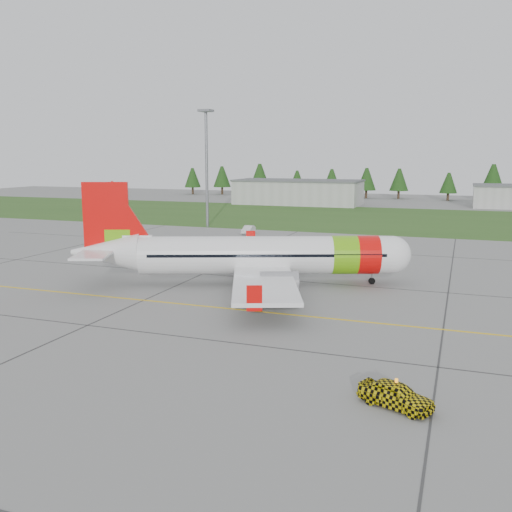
% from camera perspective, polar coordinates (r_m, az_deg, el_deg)
% --- Properties ---
extents(ground, '(320.00, 320.00, 0.00)m').
position_cam_1_polar(ground, '(37.95, 2.30, -9.21)').
color(ground, gray).
rests_on(ground, ground).
extents(aircraft, '(31.73, 30.15, 10.04)m').
position_cam_1_polar(aircraft, '(55.57, 0.23, 0.05)').
color(aircraft, white).
rests_on(aircraft, ground).
extents(follow_me_car, '(1.82, 1.95, 3.88)m').
position_cam_1_polar(follow_me_car, '(29.74, 13.91, -11.05)').
color(follow_me_car, yellow).
rests_on(follow_me_car, ground).
extents(service_van, '(1.54, 1.47, 4.10)m').
position_cam_1_polar(service_van, '(92.23, -0.77, 3.48)').
color(service_van, silver).
rests_on(service_van, ground).
extents(grass_strip, '(320.00, 50.00, 0.03)m').
position_cam_1_polar(grass_strip, '(117.33, 14.64, 3.55)').
color(grass_strip, '#30561E').
rests_on(grass_strip, ground).
extents(taxi_guideline, '(120.00, 0.25, 0.02)m').
position_cam_1_polar(taxi_guideline, '(45.28, 5.41, -6.04)').
color(taxi_guideline, gold).
rests_on(taxi_guideline, ground).
extents(hangar_west, '(32.00, 14.00, 6.00)m').
position_cam_1_polar(hangar_west, '(150.14, 4.23, 6.33)').
color(hangar_west, '#A8A8A3').
rests_on(hangar_west, ground).
extents(floodlight_mast, '(0.50, 0.50, 20.00)m').
position_cam_1_polar(floodlight_mast, '(101.67, -4.95, 8.54)').
color(floodlight_mast, slate).
rests_on(floodlight_mast, ground).
extents(treeline, '(160.00, 8.00, 10.00)m').
position_cam_1_polar(treeline, '(172.66, 16.55, 7.08)').
color(treeline, '#1C3F14').
rests_on(treeline, ground).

